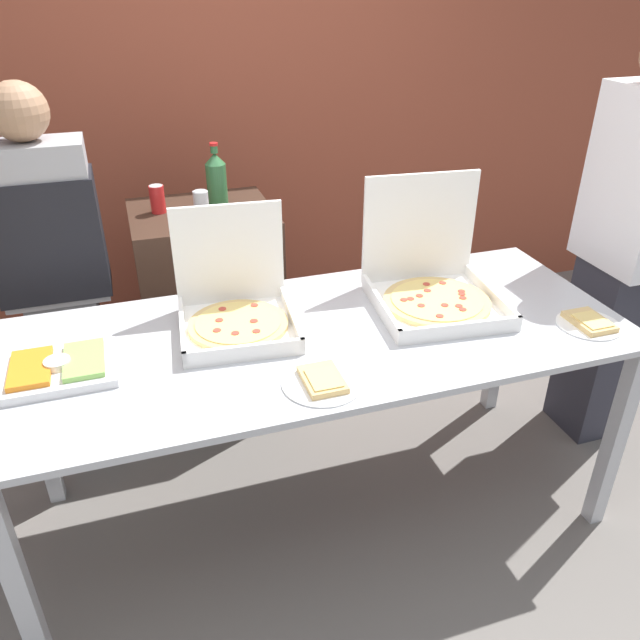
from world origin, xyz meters
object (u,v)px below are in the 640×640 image
object	(u,v)px
pizza_box_far_right	(236,307)
soda_can_colored	(157,199)
paper_plate_front_left	(323,381)
soda_bottle	(216,179)
paper_plate_front_center	(589,323)
veggie_tray	(59,368)
person_server_vest	(54,267)
pizza_box_near_right	(432,283)
soda_can_silver	(201,205)
person_guest_plaid	(622,246)

from	to	relation	value
pizza_box_far_right	soda_can_colored	distance (m)	0.85
pizza_box_far_right	paper_plate_front_left	world-z (taller)	pizza_box_far_right
soda_bottle	soda_can_colored	world-z (taller)	soda_bottle
paper_plate_front_center	veggie_tray	xyz separation A→B (m)	(-1.81, 0.26, 0.01)
soda_can_colored	soda_bottle	bearing A→B (deg)	2.82
person_server_vest	soda_can_colored	bearing A→B (deg)	-153.38
soda_bottle	veggie_tray	bearing A→B (deg)	-125.64
pizza_box_far_right	soda_bottle	xyz separation A→B (m)	(0.09, 0.83, 0.22)
paper_plate_front_left	soda_bottle	distance (m)	1.31
pizza_box_far_right	pizza_box_near_right	bearing A→B (deg)	1.01
paper_plate_front_left	person_server_vest	distance (m)	1.32
paper_plate_front_left	soda_can_silver	xyz separation A→B (m)	(-0.19, 1.13, 0.22)
pizza_box_far_right	veggie_tray	bearing A→B (deg)	-162.10
pizza_box_near_right	pizza_box_far_right	size ratio (longest dim) A/B	1.14
pizza_box_near_right	person_guest_plaid	world-z (taller)	person_guest_plaid
pizza_box_near_right	person_server_vest	xyz separation A→B (m)	(-1.39, 0.64, -0.02)
paper_plate_front_left	pizza_box_far_right	bearing A→B (deg)	111.91
pizza_box_far_right	paper_plate_front_center	xyz separation A→B (m)	(1.21, -0.40, -0.06)
pizza_box_far_right	person_server_vest	distance (m)	0.87
pizza_box_near_right	soda_can_colored	xyz separation A→B (m)	(-0.93, 0.87, 0.15)
paper_plate_front_center	veggie_tray	distance (m)	1.83
paper_plate_front_left	veggie_tray	bearing A→B (deg)	158.34
pizza_box_near_right	pizza_box_far_right	distance (m)	0.75
pizza_box_far_right	paper_plate_front_left	size ratio (longest dim) A/B	1.76
paper_plate_front_center	pizza_box_near_right	bearing A→B (deg)	143.03
soda_bottle	soda_can_silver	size ratio (longest dim) A/B	2.32
pizza_box_near_right	paper_plate_front_left	size ratio (longest dim) A/B	2.02
pizza_box_near_right	person_guest_plaid	xyz separation A→B (m)	(0.92, 0.04, 0.02)
pizza_box_near_right	person_guest_plaid	distance (m)	0.92
paper_plate_front_left	veggie_tray	distance (m)	0.84
pizza_box_near_right	veggie_tray	xyz separation A→B (m)	(-1.35, -0.08, -0.06)
pizza_box_far_right	veggie_tray	world-z (taller)	pizza_box_far_right
veggie_tray	soda_can_colored	bearing A→B (deg)	66.16
paper_plate_front_left	person_guest_plaid	distance (m)	1.55
paper_plate_front_center	soda_can_colored	bearing A→B (deg)	138.83
pizza_box_far_right	soda_can_colored	bearing A→B (deg)	107.54
pizza_box_near_right	paper_plate_front_left	xyz separation A→B (m)	(-0.57, -0.39, -0.07)
paper_plate_front_center	soda_can_colored	size ratio (longest dim) A/B	1.84
veggie_tray	soda_bottle	xyz separation A→B (m)	(0.69, 0.97, 0.27)
person_guest_plaid	veggie_tray	bearing A→B (deg)	93.17
paper_plate_front_left	soda_can_colored	distance (m)	1.33
veggie_tray	soda_can_colored	world-z (taller)	soda_can_colored
veggie_tray	soda_can_colored	xyz separation A→B (m)	(0.42, 0.95, 0.21)
paper_plate_front_left	soda_can_silver	size ratio (longest dim) A/B	2.07
pizza_box_near_right	paper_plate_front_center	bearing A→B (deg)	-31.16
paper_plate_front_left	veggie_tray	xyz separation A→B (m)	(-0.78, 0.31, 0.01)
pizza_box_far_right	paper_plate_front_center	bearing A→B (deg)	-13.18
soda_can_silver	soda_can_colored	xyz separation A→B (m)	(-0.17, 0.14, 0.00)
paper_plate_front_center	paper_plate_front_left	bearing A→B (deg)	-177.43
paper_plate_front_left	soda_can_colored	xyz separation A→B (m)	(-0.36, 1.26, 0.22)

